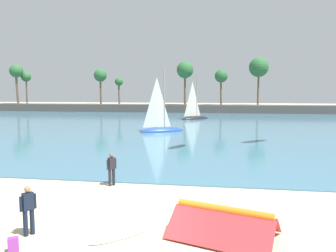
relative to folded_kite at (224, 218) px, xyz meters
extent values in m
plane|color=beige|center=(-3.04, -0.73, -0.66)|extent=(260.00, 260.00, 0.00)
cube|color=teal|center=(-3.04, 55.45, -0.63)|extent=(220.00, 99.68, 0.06)
cube|color=#514C47|center=(-3.04, 65.29, 0.24)|extent=(117.92, 6.00, 1.80)
cylinder|color=brown|center=(-8.12, 66.63, 5.14)|extent=(0.52, 0.65, 8.00)
sphere|color=#2D6633|center=(-8.12, 66.63, 9.13)|extent=(3.61, 3.61, 3.61)
cylinder|color=brown|center=(-24.12, 66.32, 3.82)|extent=(0.61, 0.74, 5.39)
sphere|color=#2D6633|center=(-24.12, 66.32, 6.50)|extent=(1.95, 1.95, 1.95)
cylinder|color=brown|center=(0.17, 64.97, 4.38)|extent=(0.58, 0.55, 6.48)
sphere|color=#2D6633|center=(0.17, 64.97, 7.61)|extent=(2.91, 2.91, 2.91)
cylinder|color=brown|center=(-49.67, 64.45, 5.16)|extent=(0.69, 0.77, 8.05)
sphere|color=#2D6633|center=(-49.67, 64.45, 9.17)|extent=(3.23, 3.23, 3.23)
cylinder|color=brown|center=(-48.63, 66.86, 4.50)|extent=(0.63, 0.78, 6.74)
sphere|color=#2D6633|center=(-48.63, 66.86, 7.87)|extent=(2.45, 2.45, 2.45)
cylinder|color=brown|center=(-7.97, 64.56, 5.09)|extent=(0.50, 0.57, 7.90)
sphere|color=#2D6633|center=(-7.97, 64.56, 9.04)|extent=(3.82, 3.82, 3.82)
cylinder|color=brown|center=(8.54, 66.85, 5.37)|extent=(0.43, 0.48, 8.46)
sphere|color=#2D6633|center=(8.54, 66.85, 9.60)|extent=(4.38, 4.38, 4.38)
cylinder|color=brown|center=(-28.82, 66.48, 4.61)|extent=(0.49, 0.72, 6.95)
sphere|color=#2D6633|center=(-28.82, 66.48, 8.07)|extent=(3.11, 3.11, 3.11)
cube|color=red|center=(-0.18, -0.56, -0.19)|extent=(3.50, 2.01, 0.83)
cube|color=red|center=(0.18, 0.56, -0.19)|extent=(3.50, 2.01, 0.83)
cylinder|color=orange|center=(0.00, 0.00, 0.28)|extent=(3.09, 1.20, 0.23)
cylinder|color=#141E33|center=(-6.43, -0.93, -0.23)|extent=(0.15, 0.15, 0.86)
cylinder|color=#141E33|center=(-6.30, -0.76, -0.23)|extent=(0.15, 0.15, 0.86)
cube|color=#141E33|center=(-6.37, -0.84, 0.49)|extent=(0.37, 0.39, 0.58)
sphere|color=#9E7051|center=(-6.37, -0.84, 0.90)|extent=(0.21, 0.21, 0.21)
cylinder|color=#141E33|center=(-6.51, -1.03, 0.45)|extent=(0.09, 0.09, 0.50)
cylinder|color=#141E33|center=(-6.23, -0.66, 0.45)|extent=(0.09, 0.09, 0.50)
cylinder|color=#23232D|center=(-5.44, 5.21, -0.23)|extent=(0.15, 0.15, 0.86)
cylinder|color=#23232D|center=(-5.58, 5.04, -0.23)|extent=(0.15, 0.15, 0.86)
cube|color=#23232D|center=(-5.51, 5.13, 0.49)|extent=(0.37, 0.39, 0.58)
sphere|color=brown|center=(-5.51, 5.13, 0.90)|extent=(0.21, 0.21, 0.21)
cylinder|color=#23232D|center=(-5.37, 5.30, 0.45)|extent=(0.09, 0.09, 0.50)
cylinder|color=#23232D|center=(-5.66, 4.95, 0.45)|extent=(0.09, 0.09, 0.50)
cube|color=purple|center=(-6.18, -1.98, -0.44)|extent=(0.36, 0.33, 0.44)
cube|color=purple|center=(-6.25, -1.87, -0.54)|extent=(0.23, 0.19, 0.20)
ellipsoid|color=white|center=(-3.38, -0.55, -0.62)|extent=(1.87, 1.84, 0.08)
ellipsoid|color=black|center=(-4.21, 45.87, -0.60)|extent=(5.17, 4.94, 1.10)
cylinder|color=gray|center=(-4.00, 46.05, 3.39)|extent=(0.17, 0.17, 6.88)
pyramid|color=silver|center=(-4.69, 45.42, 2.88)|extent=(1.94, 1.80, 5.85)
ellipsoid|color=#234793|center=(-6.79, 27.41, -0.60)|extent=(5.55, 4.09, 1.09)
cylinder|color=gray|center=(-6.55, 27.54, 3.35)|extent=(0.16, 0.16, 6.81)
pyramid|color=white|center=(-7.36, 27.09, 2.84)|extent=(2.22, 1.34, 5.79)
camera|label=1|loc=(-0.21, -10.47, 4.07)|focal=35.11mm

